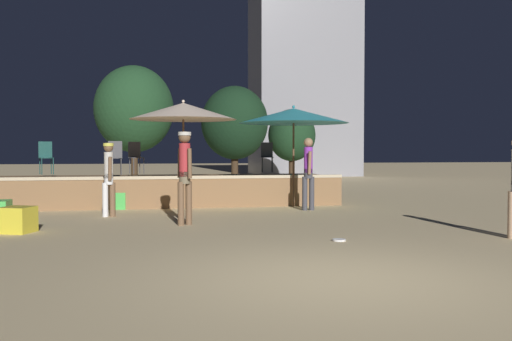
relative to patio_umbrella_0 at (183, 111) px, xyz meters
The scene contains 18 objects.
ground_plane 9.14m from the patio_umbrella_0, 82.29° to the right, with size 120.00×120.00×0.00m, color #D1B784.
wooden_deck 2.70m from the patio_umbrella_0, 134.17° to the left, with size 10.82×2.91×0.83m.
patio_umbrella_0 is the anchor object (origin of this frame).
patio_umbrella_1 2.89m from the patio_umbrella_0, ahead, with size 2.90×2.90×2.68m.
cube_seat_0 2.86m from the patio_umbrella_0, behind, with size 0.60×0.60×0.42m.
cube_seat_1 5.65m from the patio_umbrella_0, 129.07° to the right, with size 0.66×0.66×0.47m.
person_0 3.59m from the patio_umbrella_0, 23.60° to the right, with size 0.30×0.50×1.80m.
person_2 3.82m from the patio_umbrella_0, 93.61° to the right, with size 0.29×0.45×1.87m.
person_3 2.97m from the patio_umbrella_0, 135.37° to the right, with size 0.29×0.44×1.66m.
bistro_chair_0 3.51m from the patio_umbrella_0, 36.82° to the left, with size 0.41×0.41×0.90m.
bistro_chair_1 2.18m from the patio_umbrella_0, 160.67° to the left, with size 0.40×0.40×0.90m.
bistro_chair_2 2.27m from the patio_umbrella_0, 129.18° to the left, with size 0.45×0.45×0.90m.
bistro_chair_3 4.15m from the patio_umbrella_0, 156.40° to the left, with size 0.43×0.44×0.90m.
frisbee_disc 6.89m from the patio_umbrella_0, 70.85° to the right, with size 0.22×0.22×0.03m.
background_tree_0 12.34m from the patio_umbrella_0, 61.98° to the left, with size 2.21×2.21×3.42m.
background_tree_1 8.27m from the patio_umbrella_0, 71.64° to the left, with size 2.69×2.69×4.09m.
background_tree_2 10.09m from the patio_umbrella_0, 97.99° to the left, with size 3.35×3.35×5.10m.
distant_building 20.18m from the patio_umbrella_0, 65.03° to the left, with size 6.00×4.15×11.18m.
Camera 1 is at (-2.21, -6.19, 1.48)m, focal length 40.00 mm.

